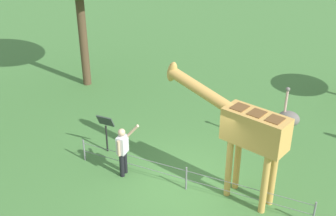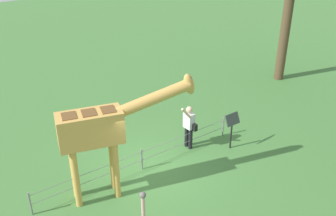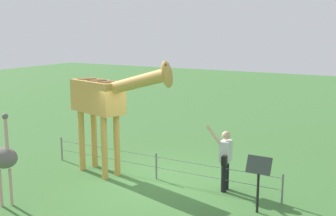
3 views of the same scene
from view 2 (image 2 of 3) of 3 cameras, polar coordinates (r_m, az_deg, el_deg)
ground_plane at (r=11.99m, az=-3.32°, el=-9.75°), size 60.00×60.00×0.00m
giraffe at (r=10.11m, az=-9.82°, el=-3.15°), size 3.83×1.50×3.42m
visitor at (r=12.72m, az=3.20°, el=-2.54°), size 0.61×0.58×1.73m
info_sign at (r=12.83m, az=9.69°, el=-2.40°), size 0.56×0.21×1.32m
wire_fence at (r=11.92m, az=-4.01°, el=-7.62°), size 7.05×0.05×0.75m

